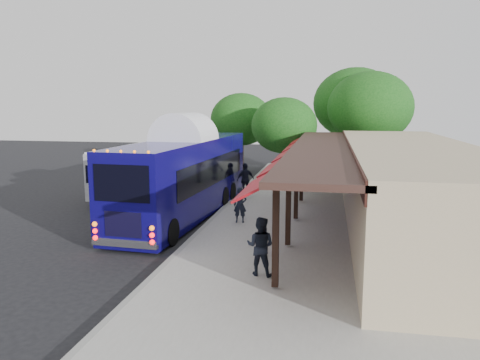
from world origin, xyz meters
The scene contains 15 objects.
ground centered at (0.00, 0.00, 0.00)m, with size 90.00×90.00×0.00m, color black.
sidewalk centered at (5.00, 4.00, 0.07)m, with size 10.00×40.00×0.15m, color #9E9B93.
curb centered at (0.05, 4.00, 0.07)m, with size 0.20×40.00×0.16m, color gray.
station_shelter centered at (8.38, 4.00, 1.85)m, with size 8.15×20.00×3.60m.
coach_bus centered at (-1.45, 4.40, 2.08)m, with size 3.31×12.22×3.87m.
city_bus centered at (-5.71, 10.42, 1.57)m, with size 2.69×10.62×2.83m.
ped_a centered at (1.42, 3.15, 0.92)m, with size 0.56×0.37×1.55m, color black.
ped_b centered at (3.21, -2.99, 1.04)m, with size 0.87×0.68×1.79m, color black.
ped_c centered at (0.60, 9.06, 1.08)m, with size 1.09×0.45×1.86m, color black.
ped_d centered at (3.40, 14.00, 1.07)m, with size 1.19×0.68×1.84m, color black.
sign_board centered at (3.03, -1.11, 0.96)m, with size 0.13×0.55×1.20m.
tree_left centered at (2.10, 15.57, 3.82)m, with size 4.48×4.48×5.73m.
tree_mid centered at (6.97, 20.04, 5.32)m, with size 6.23×6.23×7.97m.
tree_right centered at (7.87, 17.64, 5.03)m, with size 5.89×5.89×7.54m.
tree_far centered at (-1.63, 19.64, 4.08)m, with size 4.78×4.78×6.12m.
Camera 1 is at (5.15, -16.36, 5.24)m, focal length 35.00 mm.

